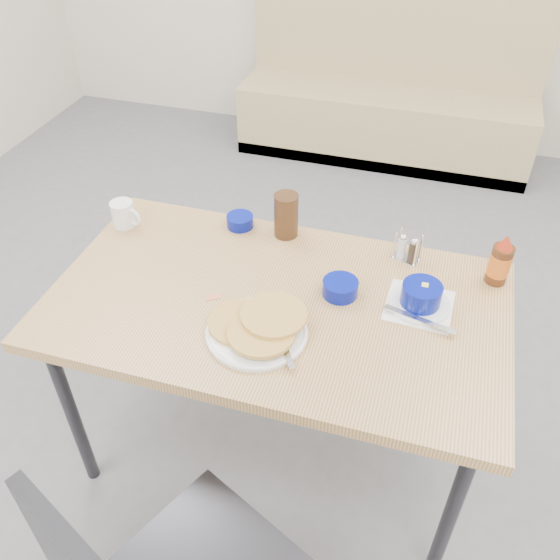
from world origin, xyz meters
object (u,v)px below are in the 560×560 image
(booth_bench, at_px, (388,101))
(butter_bowl, at_px, (340,288))
(pancake_plate, at_px, (258,328))
(creamer_bowl, at_px, (240,221))
(grits_setting, at_px, (421,298))
(condiment_caddy, at_px, (407,250))
(coffee_mug, at_px, (124,214))
(syrup_bottle, at_px, (500,262))
(amber_tumbler, at_px, (286,215))
(dining_table, at_px, (277,314))

(booth_bench, bearing_deg, butter_bowl, -85.80)
(pancake_plate, xyz_separation_m, butter_bowl, (0.19, 0.23, 0.00))
(creamer_bowl, bearing_deg, pancake_plate, -64.93)
(grits_setting, distance_m, condiment_caddy, 0.24)
(coffee_mug, distance_m, syrup_bottle, 1.28)
(booth_bench, xyz_separation_m, coffee_mug, (-0.64, -2.31, 0.46))
(condiment_caddy, bearing_deg, pancake_plate, -108.61)
(creamer_bowl, xyz_separation_m, amber_tumbler, (0.17, -0.00, 0.06))
(pancake_plate, xyz_separation_m, grits_setting, (0.43, 0.25, 0.01))
(booth_bench, height_order, amber_tumbler, booth_bench)
(creamer_bowl, distance_m, syrup_bottle, 0.88)
(booth_bench, height_order, creamer_bowl, booth_bench)
(creamer_bowl, xyz_separation_m, syrup_bottle, (0.88, -0.05, 0.06))
(pancake_plate, relative_size, grits_setting, 1.35)
(coffee_mug, xyz_separation_m, condiment_caddy, (0.99, 0.09, -0.01))
(coffee_mug, relative_size, condiment_caddy, 1.12)
(pancake_plate, xyz_separation_m, condiment_caddy, (0.36, 0.47, 0.02))
(condiment_caddy, distance_m, syrup_bottle, 0.29)
(dining_table, xyz_separation_m, creamer_bowl, (-0.24, 0.34, 0.08))
(booth_bench, bearing_deg, condiment_caddy, -80.93)
(creamer_bowl, distance_m, butter_bowl, 0.49)
(dining_table, xyz_separation_m, pancake_plate, (-0.01, -0.15, 0.08))
(butter_bowl, relative_size, amber_tumbler, 0.70)
(condiment_caddy, bearing_deg, creamer_bowl, -162.91)
(booth_bench, relative_size, creamer_bowl, 19.96)
(coffee_mug, bearing_deg, syrup_bottle, 2.61)
(butter_bowl, height_order, condiment_caddy, condiment_caddy)
(dining_table, xyz_separation_m, butter_bowl, (0.18, 0.08, 0.09))
(coffee_mug, xyz_separation_m, butter_bowl, (0.82, -0.15, -0.02))
(coffee_mug, bearing_deg, condiment_caddy, 5.31)
(booth_bench, relative_size, syrup_bottle, 10.72)
(creamer_bowl, bearing_deg, booth_bench, 83.75)
(condiment_caddy, bearing_deg, amber_tumbler, -163.68)
(dining_table, bearing_deg, creamer_bowl, 125.26)
(grits_setting, bearing_deg, pancake_plate, -150.24)
(syrup_bottle, bearing_deg, dining_table, -155.87)
(amber_tumbler, relative_size, syrup_bottle, 0.90)
(dining_table, bearing_deg, syrup_bottle, 24.13)
(butter_bowl, height_order, syrup_bottle, syrup_bottle)
(dining_table, relative_size, syrup_bottle, 7.90)
(dining_table, bearing_deg, pancake_plate, -93.84)
(pancake_plate, xyz_separation_m, creamer_bowl, (-0.23, 0.49, -0.00))
(pancake_plate, xyz_separation_m, amber_tumbler, (-0.06, 0.49, 0.06))
(booth_bench, relative_size, amber_tumbler, 11.97)
(grits_setting, distance_m, butter_bowl, 0.24)
(coffee_mug, distance_m, amber_tumbler, 0.58)
(coffee_mug, height_order, creamer_bowl, coffee_mug)
(grits_setting, height_order, amber_tumbler, amber_tumbler)
(butter_bowl, xyz_separation_m, syrup_bottle, (0.46, 0.20, 0.05))
(booth_bench, relative_size, pancake_plate, 6.43)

